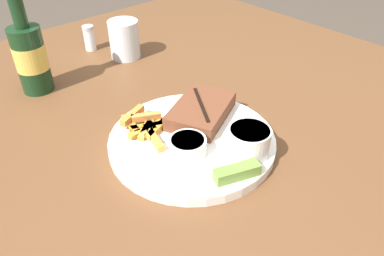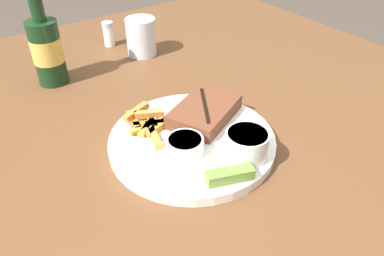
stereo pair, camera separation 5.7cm
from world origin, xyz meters
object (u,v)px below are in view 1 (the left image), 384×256
(dinner_plate, at_px, (192,141))
(fork_utensil, at_px, (148,141))
(steak_portion, at_px, (201,111))
(dipping_sauce_cup, at_px, (188,145))
(drinking_glass, at_px, (124,39))
(beer_bottle, at_px, (30,56))
(knife_utensil, at_px, (183,124))
(salt_shaker, at_px, (89,38))
(coleslaw_cup, at_px, (249,140))
(pickle_spear, at_px, (237,172))

(dinner_plate, xyz_separation_m, fork_utensil, (-0.07, 0.04, 0.01))
(steak_portion, bearing_deg, dipping_sauce_cup, -144.91)
(dinner_plate, distance_m, drinking_glass, 0.40)
(beer_bottle, bearing_deg, knife_utensil, -68.70)
(beer_bottle, bearing_deg, salt_shaker, 29.79)
(coleslaw_cup, bearing_deg, pickle_spear, -154.25)
(pickle_spear, bearing_deg, dipping_sauce_cup, 100.13)
(coleslaw_cup, bearing_deg, salt_shaker, 87.00)
(salt_shaker, bearing_deg, dipping_sauce_cup, -101.63)
(steak_portion, distance_m, salt_shaker, 0.45)
(dinner_plate, bearing_deg, salt_shaker, 81.55)
(drinking_glass, bearing_deg, steak_portion, -100.13)
(knife_utensil, xyz_separation_m, drinking_glass, (0.11, 0.35, 0.03))
(dipping_sauce_cup, bearing_deg, fork_utensil, 116.57)
(fork_utensil, bearing_deg, pickle_spear, -41.49)
(pickle_spear, bearing_deg, knife_utensil, 80.43)
(steak_portion, distance_m, dipping_sauce_cup, 0.11)
(coleslaw_cup, xyz_separation_m, salt_shaker, (0.03, 0.58, -0.01))
(knife_utensil, bearing_deg, drinking_glass, 27.38)
(steak_portion, relative_size, drinking_glass, 1.75)
(pickle_spear, bearing_deg, salt_shaker, 81.73)
(knife_utensil, bearing_deg, coleslaw_cup, -122.29)
(dipping_sauce_cup, xyz_separation_m, fork_utensil, (-0.03, 0.07, -0.01))
(coleslaw_cup, height_order, beer_bottle, beer_bottle)
(coleslaw_cup, distance_m, beer_bottle, 0.49)
(steak_portion, bearing_deg, salt_shaker, 87.81)
(salt_shaker, bearing_deg, knife_utensil, -97.81)
(salt_shaker, bearing_deg, dinner_plate, -98.45)
(pickle_spear, bearing_deg, coleslaw_cup, 25.75)
(pickle_spear, distance_m, fork_utensil, 0.17)
(knife_utensil, distance_m, salt_shaker, 0.45)
(coleslaw_cup, height_order, drinking_glass, drinking_glass)
(pickle_spear, bearing_deg, steak_portion, 65.72)
(dipping_sauce_cup, relative_size, drinking_glass, 0.67)
(steak_portion, xyz_separation_m, fork_utensil, (-0.12, 0.00, -0.01))
(dinner_plate, relative_size, dipping_sauce_cup, 4.70)
(steak_portion, xyz_separation_m, pickle_spear, (-0.07, -0.16, -0.00))
(dipping_sauce_cup, xyz_separation_m, salt_shaker, (0.10, 0.51, -0.00))
(steak_portion, height_order, fork_utensil, steak_portion)
(drinking_glass, bearing_deg, beer_bottle, -177.34)
(beer_bottle, bearing_deg, fork_utensil, -80.77)
(dipping_sauce_cup, height_order, beer_bottle, beer_bottle)
(steak_portion, bearing_deg, beer_bottle, 117.39)
(dinner_plate, relative_size, steak_portion, 1.79)
(dipping_sauce_cup, relative_size, pickle_spear, 0.82)
(beer_bottle, bearing_deg, pickle_spear, -78.09)
(steak_portion, distance_m, knife_utensil, 0.05)
(coleslaw_cup, relative_size, knife_utensil, 0.54)
(dipping_sauce_cup, bearing_deg, salt_shaker, 78.37)
(dinner_plate, bearing_deg, knife_utensil, 74.03)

